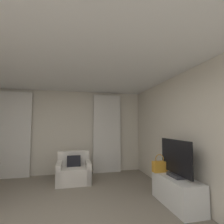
% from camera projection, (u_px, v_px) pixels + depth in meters
% --- Properties ---
extents(wall_window, '(5.12, 0.06, 2.60)m').
position_uv_depth(wall_window, '(64.00, 132.00, 5.36)').
color(wall_window, beige).
rests_on(wall_window, ground).
extents(wall_right, '(0.06, 6.12, 2.60)m').
position_uv_depth(wall_right, '(203.00, 137.00, 2.97)').
color(wall_right, beige).
rests_on(wall_right, ground).
extents(ceiling, '(5.12, 6.12, 0.06)m').
position_uv_depth(ceiling, '(54.00, 49.00, 2.52)').
color(ceiling, white).
rests_on(ceiling, wall_left).
extents(curtain_left_panel, '(0.90, 0.06, 2.50)m').
position_uv_depth(curtain_left_panel, '(14.00, 134.00, 4.93)').
color(curtain_left_panel, silver).
rests_on(curtain_left_panel, ground).
extents(curtain_right_panel, '(0.90, 0.06, 2.50)m').
position_uv_depth(curtain_right_panel, '(107.00, 133.00, 5.53)').
color(curtain_right_panel, silver).
rests_on(curtain_right_panel, ground).
extents(armchair, '(0.88, 0.78, 0.78)m').
position_uv_depth(armchair, '(74.00, 172.00, 4.51)').
color(armchair, silver).
rests_on(armchair, ground).
extents(tv_console, '(0.47, 1.10, 0.52)m').
position_uv_depth(tv_console, '(177.00, 191.00, 3.20)').
color(tv_console, white).
rests_on(tv_console, ground).
extents(tv_flatscreen, '(0.20, 0.94, 0.70)m').
position_uv_depth(tv_flatscreen, '(176.00, 159.00, 3.25)').
color(tv_flatscreen, '#333338').
rests_on(tv_flatscreen, tv_console).
extents(handbag_primary, '(0.30, 0.14, 0.37)m').
position_uv_depth(handbag_primary, '(160.00, 166.00, 3.58)').
color(handbag_primary, orange).
rests_on(handbag_primary, tv_console).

